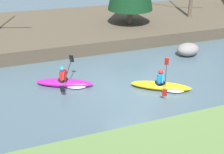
# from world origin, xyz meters

# --- Properties ---
(ground_plane) EXTENTS (90.00, 90.00, 0.00)m
(ground_plane) POSITION_xyz_m (0.00, 0.00, 0.00)
(ground_plane) COLOR #425660
(riverbank_far) EXTENTS (44.00, 9.83, 0.78)m
(riverbank_far) POSITION_xyz_m (0.00, 9.40, 0.39)
(riverbank_far) COLOR #4C4233
(riverbank_far) RESTS_ON ground
(kayaker_lead) EXTENTS (2.63, 1.97, 1.20)m
(kayaker_lead) POSITION_xyz_m (1.19, -0.46, 0.20)
(kayaker_lead) COLOR yellow
(kayaker_lead) RESTS_ON ground
(kayaker_middle) EXTENTS (2.71, 1.96, 1.20)m
(kayaker_middle) POSITION_xyz_m (-2.91, 1.30, 0.20)
(kayaker_middle) COLOR #C61999
(kayaker_middle) RESTS_ON ground
(boulder_midstream) EXTENTS (1.35, 1.05, 0.76)m
(boulder_midstream) POSITION_xyz_m (4.57, 2.69, 0.38)
(boulder_midstream) COLOR gray
(boulder_midstream) RESTS_ON ground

